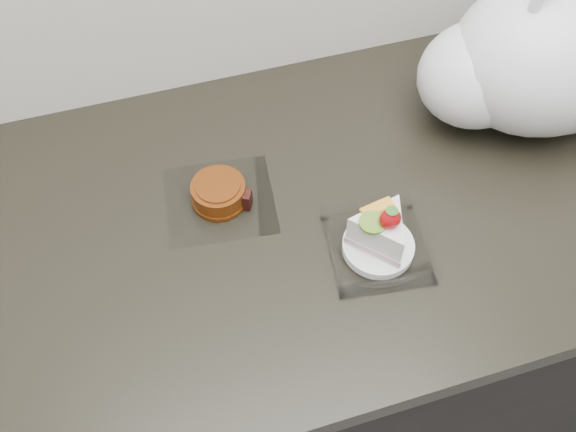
{
  "coord_description": "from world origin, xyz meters",
  "views": [
    {
      "loc": [
        -0.2,
        1.15,
        1.68
      ],
      "look_at": [
        -0.05,
        1.65,
        0.94
      ],
      "focal_mm": 40.0,
      "sensor_mm": 36.0,
      "label": 1
    }
  ],
  "objects": [
    {
      "name": "cake_tray",
      "position": [
        0.06,
        1.59,
        0.93
      ],
      "size": [
        0.16,
        0.16,
        0.11
      ],
      "rotation": [
        0.0,
        0.0,
        -0.13
      ],
      "color": "white",
      "rests_on": "counter"
    },
    {
      "name": "counter",
      "position": [
        0.0,
        1.69,
        0.45
      ],
      "size": [
        2.04,
        0.64,
        0.9
      ],
      "color": "black",
      "rests_on": "ground"
    },
    {
      "name": "plastic_bag",
      "position": [
        0.39,
        1.77,
        1.02
      ],
      "size": [
        0.39,
        0.28,
        0.31
      ],
      "rotation": [
        0.0,
        0.0,
        0.06
      ],
      "color": "white",
      "rests_on": "counter"
    },
    {
      "name": "mooncake_wrap",
      "position": [
        -0.13,
        1.74,
        0.92
      ],
      "size": [
        0.18,
        0.17,
        0.04
      ],
      "rotation": [
        0.0,
        0.0,
        0.06
      ],
      "color": "white",
      "rests_on": "counter"
    }
  ]
}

